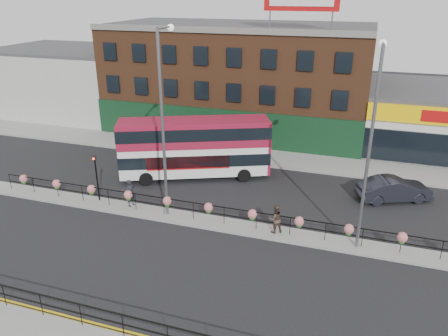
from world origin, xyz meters
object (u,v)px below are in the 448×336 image
(double_decker_bus, at_px, (195,143))
(pedestrian_b, at_px, (275,219))
(pedestrian_a, at_px, (131,193))
(lamp_column_east, at_px, (371,133))
(car, at_px, (394,189))
(lamp_column_west, at_px, (164,109))

(double_decker_bus, xyz_separation_m, pedestrian_b, (7.55, -6.44, -1.74))
(double_decker_bus, bearing_deg, pedestrian_a, -109.33)
(double_decker_bus, xyz_separation_m, lamp_column_east, (12.16, -6.23, 3.84))
(double_decker_bus, xyz_separation_m, pedestrian_a, (-2.12, -6.05, -1.71))
(car, height_order, lamp_column_west, lamp_column_west)
(lamp_column_west, height_order, lamp_column_east, lamp_column_west)
(lamp_column_west, relative_size, lamp_column_east, 1.04)
(pedestrian_b, xyz_separation_m, lamp_column_east, (4.62, 0.21, 5.58))
(car, relative_size, lamp_column_east, 0.48)
(double_decker_bus, distance_m, lamp_column_west, 7.34)
(car, xyz_separation_m, lamp_column_east, (-2.06, -6.72, 5.79))
(car, distance_m, pedestrian_a, 17.61)
(car, distance_m, lamp_column_west, 16.29)
(double_decker_bus, height_order, pedestrian_b, double_decker_bus)
(pedestrian_b, relative_size, lamp_column_east, 0.16)
(lamp_column_west, bearing_deg, pedestrian_a, 179.93)
(pedestrian_a, bearing_deg, double_decker_bus, -2.95)
(double_decker_bus, xyz_separation_m, car, (14.22, 0.50, -1.95))
(pedestrian_a, distance_m, lamp_column_east, 15.33)
(car, xyz_separation_m, pedestrian_a, (-16.35, -6.55, 0.24))
(pedestrian_b, height_order, lamp_column_east, lamp_column_east)
(double_decker_bus, relative_size, pedestrian_b, 6.44)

